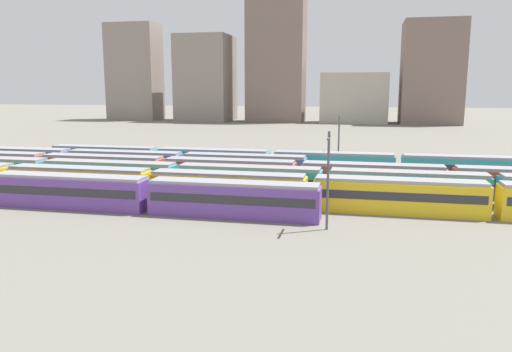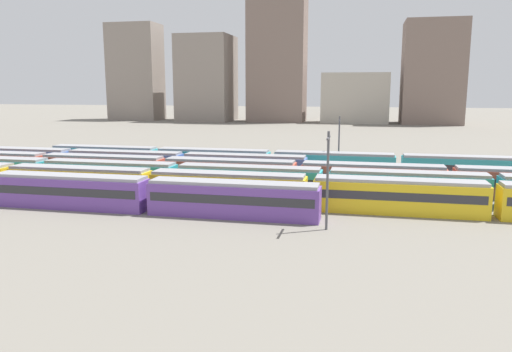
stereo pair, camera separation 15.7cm
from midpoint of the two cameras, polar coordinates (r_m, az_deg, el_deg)
The scene contains 14 objects.
ground_plane at distance 77.21m, azimuth -23.44°, elevation -0.61°, with size 600.00×600.00×0.00m, color slate.
train_track_0 at distance 59.05m, azimuth -20.57°, elevation -1.62°, with size 55.80×3.06×3.75m.
train_track_1 at distance 56.83m, azimuth -3.18°, elevation -1.42°, with size 93.60×3.06×3.75m.
train_track_2 at distance 61.46m, azimuth -0.73°, elevation -0.53°, with size 93.60×3.06×3.75m.
train_track_3 at distance 67.37m, azimuth -2.98°, elevation 0.40°, with size 93.60×3.06×3.75m.
train_track_4 at distance 78.70m, azimuth -14.76°, elevation 1.48°, with size 55.80×3.06×3.75m.
train_track_5 at distance 76.53m, azimuth 1.90°, elevation 1.58°, with size 74.70×3.06×3.75m.
catenary_pole_0 at distance 46.49m, azimuth 8.35°, elevation 0.05°, with size 0.24×3.20×9.35m.
catenary_pole_1 at distance 77.98m, azimuth 9.60°, elevation 3.91°, with size 0.24×3.20×8.97m.
distant_building_0 at distance 217.86m, azimuth -13.68°, elevation 11.54°, with size 20.68×13.48×39.50m, color gray.
distant_building_1 at distance 206.18m, azimuth -5.68°, elevation 11.12°, with size 20.82×21.53×34.10m, color gray.
distant_building_2 at distance 199.59m, azimuth 2.49°, elevation 13.93°, with size 22.13×14.78×53.18m, color #7A665B.
distant_building_3 at distance 196.25m, azimuth 11.38°, elevation 8.81°, with size 25.30×13.98×18.96m, color #B2A899.
distant_building_4 at distance 197.74m, azimuth 19.70°, elevation 11.13°, with size 21.46×19.41×37.53m, color #7A665B.
Camera 2 is at (44.92, -48.43, 13.25)m, focal length 34.69 mm.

